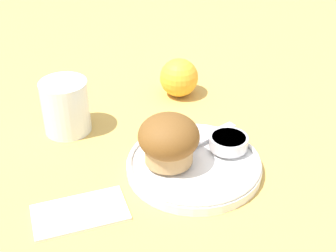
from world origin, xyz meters
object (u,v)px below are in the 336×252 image
(juice_glass, at_px, (66,107))
(muffin, at_px, (169,140))
(orange_fruit, at_px, (179,78))
(butter_knife, at_px, (197,142))

(juice_glass, bearing_deg, muffin, -52.92)
(orange_fruit, relative_size, juice_glass, 0.80)
(orange_fruit, height_order, juice_glass, juice_glass)
(juice_glass, bearing_deg, orange_fruit, 13.64)
(muffin, bearing_deg, juice_glass, 127.08)
(orange_fruit, bearing_deg, butter_knife, -101.81)
(butter_knife, bearing_deg, juice_glass, 123.52)
(muffin, xyz_separation_m, juice_glass, (-0.12, 0.16, -0.01))
(orange_fruit, bearing_deg, muffin, -113.96)
(orange_fruit, bearing_deg, juice_glass, -166.36)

